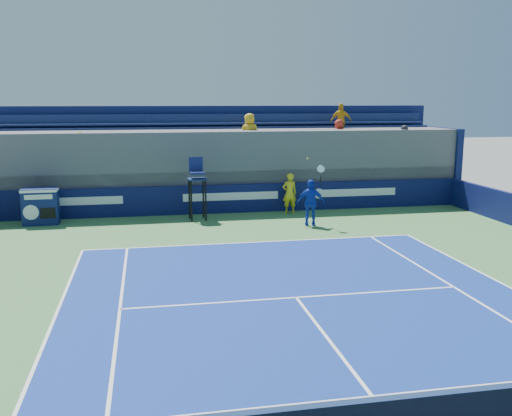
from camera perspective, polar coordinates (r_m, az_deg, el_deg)
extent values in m
imported|color=yellow|center=(23.73, 3.37, 1.48)|extent=(0.63, 0.42, 1.68)
cube|color=white|center=(18.95, -0.22, -3.44)|extent=(10.97, 0.07, 0.00)
cube|color=white|center=(13.83, 4.04, -8.91)|extent=(8.23, 0.07, 0.00)
cube|color=white|center=(7.95, 16.62, -17.34)|extent=(11.57, 0.03, 0.08)
cube|color=#0C1043|center=(23.87, -2.54, 0.93)|extent=(20.40, 0.20, 1.20)
cube|color=white|center=(23.65, -17.04, 0.66)|extent=(3.20, 0.01, 0.32)
cube|color=white|center=(23.75, -2.51, 1.17)|extent=(4.00, 0.01, 0.32)
cube|color=white|center=(25.13, 10.00, 1.55)|extent=(3.60, 0.01, 0.32)
cylinder|color=white|center=(24.58, 6.29, 1.44)|extent=(0.44, 0.01, 0.44)
cube|color=#101950|center=(23.08, -20.74, 0.15)|extent=(1.31, 0.73, 1.40)
cube|color=white|center=(22.98, -20.84, 1.69)|extent=(1.33, 0.75, 0.10)
cylinder|color=white|center=(22.80, -21.59, -0.42)|extent=(0.56, 0.03, 0.56)
cube|color=black|center=(22.72, -20.09, -0.48)|extent=(0.55, 0.03, 0.40)
cube|color=silver|center=(22.66, -20.94, 1.03)|extent=(1.00, 0.03, 0.18)
cylinder|color=black|center=(22.19, -6.48, 0.64)|extent=(0.07, 0.07, 1.60)
cylinder|color=black|center=(22.27, -5.05, 0.71)|extent=(0.07, 0.07, 1.60)
cylinder|color=black|center=(22.74, -6.68, 0.88)|extent=(0.07, 0.07, 1.60)
cylinder|color=black|center=(22.82, -5.29, 0.95)|extent=(0.07, 0.07, 1.60)
cube|color=#0E1C49|center=(22.38, -5.91, 2.89)|extent=(0.74, 0.74, 0.06)
cube|color=#131B4A|center=(22.24, -5.89, 3.49)|extent=(0.58, 0.48, 0.08)
cube|color=#141A4E|center=(22.56, -6.04, 4.36)|extent=(0.55, 0.10, 0.60)
imported|color=#1531B1|center=(21.41, 5.51, 0.52)|extent=(1.10, 0.67, 1.75)
cylinder|color=black|center=(21.21, 6.49, 2.64)|extent=(0.08, 0.16, 0.39)
torus|color=#B9B9BD|center=(21.08, 6.51, 3.90)|extent=(0.32, 0.21, 0.29)
cylinder|color=white|center=(21.08, 6.51, 3.90)|extent=(0.26, 0.16, 0.24)
sphere|color=#E9F235|center=(21.09, 5.17, 4.94)|extent=(0.07, 0.07, 0.07)
cube|color=#515156|center=(25.58, -3.18, 4.05)|extent=(20.40, 3.60, 3.38)
cube|color=#515156|center=(24.28, -2.75, 3.18)|extent=(20.40, 0.90, 0.55)
cube|color=#14224D|center=(24.12, -2.72, 4.27)|extent=(20.00, 0.45, 0.08)
cube|color=#14224D|center=(24.34, -2.81, 4.80)|extent=(20.00, 0.06, 0.45)
cube|color=#515156|center=(25.10, -3.05, 4.69)|extent=(20.40, 0.90, 0.55)
cube|color=#14224D|center=(24.95, -3.03, 5.75)|extent=(20.00, 0.45, 0.08)
cube|color=#14224D|center=(25.18, -3.11, 6.25)|extent=(20.00, 0.06, 0.45)
cube|color=#515156|center=(25.93, -3.34, 6.10)|extent=(20.40, 0.90, 0.55)
cube|color=#14224D|center=(25.80, -3.32, 7.14)|extent=(20.00, 0.45, 0.08)
cube|color=#14224D|center=(26.04, -3.40, 7.61)|extent=(20.00, 0.06, 0.45)
cube|color=#515156|center=(26.79, -3.61, 7.43)|extent=(20.40, 0.90, 0.55)
cube|color=#14224D|center=(26.66, -3.59, 8.43)|extent=(20.00, 0.45, 0.08)
cube|color=#14224D|center=(26.90, -3.67, 8.88)|extent=(20.00, 0.06, 0.45)
cube|color=#0C1647|center=(27.45, -3.75, 5.57)|extent=(20.80, 0.30, 4.40)
cube|color=#0C1647|center=(28.84, 17.71, 4.33)|extent=(0.30, 3.90, 3.40)
imported|color=gold|center=(24.01, -17.23, 5.32)|extent=(0.85, 0.68, 1.65)
imported|color=white|center=(23.89, -8.53, 5.54)|extent=(1.09, 0.75, 1.56)
imported|color=#198A7E|center=(24.32, 0.24, 5.67)|extent=(0.92, 0.50, 1.49)
imported|color=#A72617|center=(26.16, 8.28, 7.14)|extent=(0.79, 0.57, 1.50)
imported|color=black|center=(26.38, 14.49, 6.07)|extent=(0.71, 0.52, 1.81)
imported|color=gold|center=(25.12, -0.65, 7.43)|extent=(0.96, 0.70, 1.79)
imported|color=gold|center=(27.11, 8.50, 8.58)|extent=(1.05, 0.71, 1.65)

